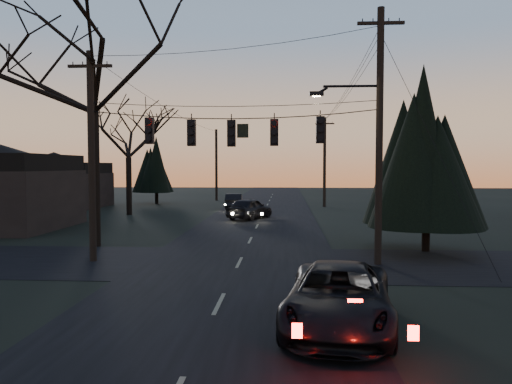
# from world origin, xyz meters

# --- Properties ---
(ground_plane) EXTENTS (160.00, 160.00, 0.00)m
(ground_plane) POSITION_xyz_m (0.00, 0.00, 0.00)
(ground_plane) COLOR black
(main_road) EXTENTS (8.00, 120.00, 0.02)m
(main_road) POSITION_xyz_m (0.00, 20.00, 0.01)
(main_road) COLOR black
(main_road) RESTS_ON ground
(cross_road) EXTENTS (60.00, 7.00, 0.02)m
(cross_road) POSITION_xyz_m (0.00, 10.00, 0.01)
(cross_road) COLOR black
(cross_road) RESTS_ON ground
(utility_pole_right) EXTENTS (5.00, 0.30, 10.00)m
(utility_pole_right) POSITION_xyz_m (5.50, 10.00, 0.00)
(utility_pole_right) COLOR black
(utility_pole_right) RESTS_ON ground
(utility_pole_left) EXTENTS (1.80, 0.30, 8.50)m
(utility_pole_left) POSITION_xyz_m (-6.00, 10.00, 0.00)
(utility_pole_left) COLOR black
(utility_pole_left) RESTS_ON ground
(utility_pole_far_r) EXTENTS (1.80, 0.30, 8.50)m
(utility_pole_far_r) POSITION_xyz_m (5.50, 38.00, 0.00)
(utility_pole_far_r) COLOR black
(utility_pole_far_r) RESTS_ON ground
(utility_pole_far_l) EXTENTS (0.30, 0.30, 8.00)m
(utility_pole_far_l) POSITION_xyz_m (-6.00, 46.00, 0.00)
(utility_pole_far_l) COLOR black
(utility_pole_far_l) RESTS_ON ground
(span_signal_assembly) EXTENTS (11.50, 0.44, 1.57)m
(span_signal_assembly) POSITION_xyz_m (-0.24, 10.00, 5.26)
(span_signal_assembly) COLOR black
(span_signal_assembly) RESTS_ON ground
(bare_tree_left) EXTENTS (10.00, 10.00, 12.93)m
(bare_tree_left) POSITION_xyz_m (-7.35, 13.78, 9.04)
(bare_tree_left) COLOR black
(bare_tree_left) RESTS_ON ground
(evergreen_right) EXTENTS (4.20, 4.20, 7.43)m
(evergreen_right) POSITION_xyz_m (8.24, 13.23, 4.31)
(evergreen_right) COLOR black
(evergreen_right) RESTS_ON ground
(bare_tree_dist) EXTENTS (7.57, 7.57, 9.16)m
(bare_tree_dist) POSITION_xyz_m (-10.66, 29.22, 6.40)
(bare_tree_dist) COLOR black
(bare_tree_dist) RESTS_ON ground
(evergreen_dist) EXTENTS (3.89, 3.89, 6.32)m
(evergreen_dist) POSITION_xyz_m (-11.50, 40.87, 3.75)
(evergreen_dist) COLOR black
(evergreen_dist) RESTS_ON ground
(house_left_far) EXTENTS (9.00, 7.00, 5.20)m
(house_left_far) POSITION_xyz_m (-20.00, 36.00, 2.60)
(house_left_far) COLOR black
(house_left_far) RESTS_ON ground
(suv_near) EXTENTS (3.17, 5.62, 1.48)m
(suv_near) POSITION_xyz_m (3.15, 2.11, 0.74)
(suv_near) COLOR black
(suv_near) RESTS_ON ground
(sedan_oncoming_a) EXTENTS (3.50, 4.87, 1.54)m
(sedan_oncoming_a) POSITION_xyz_m (-0.80, 26.55, 0.77)
(sedan_oncoming_a) COLOR black
(sedan_oncoming_a) RESTS_ON ground
(sedan_oncoming_b) EXTENTS (1.71, 4.21, 1.36)m
(sedan_oncoming_b) POSITION_xyz_m (-2.87, 35.20, 0.68)
(sedan_oncoming_b) COLOR black
(sedan_oncoming_b) RESTS_ON ground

